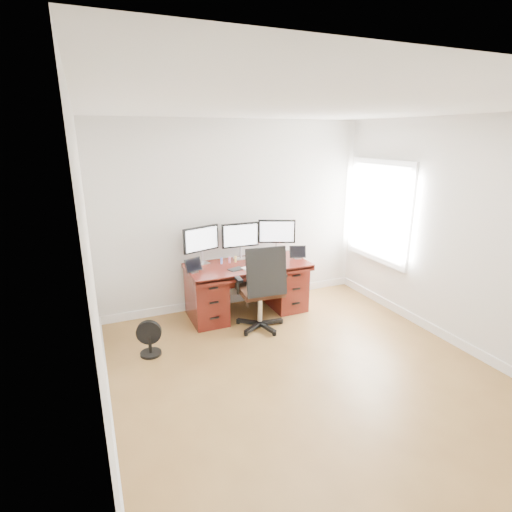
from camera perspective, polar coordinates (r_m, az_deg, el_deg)
name	(u,v)px	position (r m, az deg, el deg)	size (l,w,h in m)	color
ground	(312,380)	(4.45, 7.97, -17.11)	(4.50, 4.50, 0.00)	olive
back_wall	(236,216)	(5.84, -2.91, 5.73)	(4.00, 0.10, 2.70)	silver
right_wall	(459,235)	(5.25, 27.06, 2.65)	(0.10, 4.50, 2.70)	silver
desk	(247,286)	(5.73, -1.31, -4.37)	(1.70, 0.80, 0.75)	#4B140F
office_chair	(261,302)	(5.25, 0.76, -6.59)	(0.68, 0.67, 1.17)	black
floor_fan	(150,339)	(4.90, -14.96, -11.36)	(0.29, 0.25, 0.43)	black
monitor_left	(201,240)	(5.56, -7.83, 2.22)	(0.54, 0.20, 0.53)	silver
monitor_center	(240,236)	(5.73, -2.24, 2.82)	(0.55, 0.15, 0.53)	silver
monitor_right	(277,233)	(5.95, 2.98, 3.35)	(0.52, 0.25, 0.53)	silver
tablet_left	(194,266)	(5.28, -8.91, -1.44)	(0.25, 0.14, 0.19)	silver
tablet_right	(298,253)	(5.83, 6.02, 0.45)	(0.25, 0.14, 0.19)	silver
keyboard	(252,267)	(5.42, -0.58, -1.60)	(0.28, 0.12, 0.01)	silver
trackpad	(264,265)	(5.51, 1.18, -1.32)	(0.12, 0.12, 0.01)	silver
drawing_tablet	(236,269)	(5.36, -2.87, -1.88)	(0.21, 0.13, 0.01)	black
phone	(249,264)	(5.58, -0.94, -1.11)	(0.12, 0.06, 0.01)	black
figurine_blue	(221,260)	(5.59, -4.96, -0.62)	(0.04, 0.04, 0.09)	#6784F0
figurine_pink	(230,259)	(5.63, -3.80, -0.48)	(0.04, 0.04, 0.09)	pink
figurine_yellow	(235,259)	(5.66, -2.95, -0.37)	(0.04, 0.04, 0.09)	#DABD59
figurine_purple	(251,257)	(5.74, -0.78, -0.10)	(0.04, 0.04, 0.09)	#B15DDD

